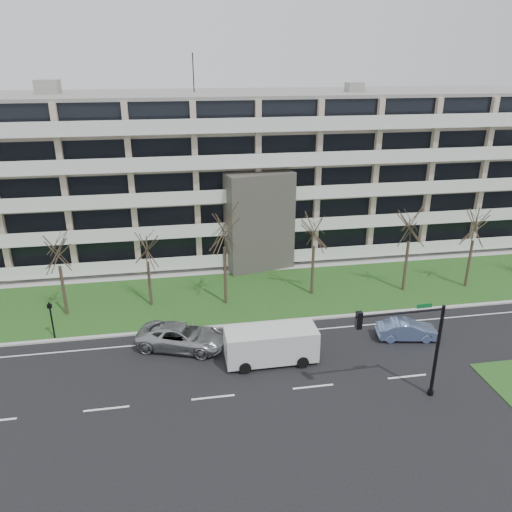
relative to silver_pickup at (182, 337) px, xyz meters
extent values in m
plane|color=black|center=(7.59, -5.73, -0.83)|extent=(160.00, 160.00, 0.00)
cube|color=#1D4717|center=(7.59, 7.27, -0.80)|extent=(90.00, 10.00, 0.06)
cube|color=#B2B2AD|center=(7.59, 2.27, -0.77)|extent=(90.00, 0.35, 0.12)
cube|color=#B2B2AD|center=(7.59, 12.77, -0.79)|extent=(90.00, 2.00, 0.08)
cube|color=white|center=(7.59, 0.77, -0.82)|extent=(90.00, 0.12, 0.01)
cube|color=tan|center=(7.59, 19.77, 6.67)|extent=(60.00, 12.00, 15.00)
cube|color=gray|center=(7.59, 19.77, 14.32)|extent=(60.50, 12.50, 0.30)
cube|color=#4C4742|center=(7.59, 12.77, 3.67)|extent=(6.39, 3.69, 9.00)
cube|color=black|center=(7.59, 12.57, 1.17)|extent=(4.92, 1.19, 3.50)
cube|color=gray|center=(-10.41, 19.77, 15.07)|extent=(2.00, 2.00, 1.20)
cylinder|color=black|center=(2.59, 19.77, 16.17)|extent=(0.10, 0.10, 3.50)
cube|color=black|center=(7.59, 13.75, 1.27)|extent=(58.00, 0.10, 1.80)
cube|color=white|center=(7.59, 13.07, -0.23)|extent=(58.00, 1.40, 0.22)
cube|color=white|center=(7.59, 12.42, 0.37)|extent=(58.00, 0.08, 1.00)
cube|color=black|center=(7.59, 13.75, 4.27)|extent=(58.00, 0.10, 1.80)
cube|color=white|center=(7.59, 13.07, 2.77)|extent=(58.00, 1.40, 0.22)
cube|color=white|center=(7.59, 12.42, 3.37)|extent=(58.00, 0.08, 1.00)
cube|color=black|center=(7.59, 13.75, 7.27)|extent=(58.00, 0.10, 1.80)
cube|color=white|center=(7.59, 13.07, 5.77)|extent=(58.00, 1.40, 0.22)
cube|color=white|center=(7.59, 12.42, 6.37)|extent=(58.00, 0.08, 1.00)
cube|color=black|center=(7.59, 13.75, 10.27)|extent=(58.00, 0.10, 1.80)
cube|color=white|center=(7.59, 13.07, 8.77)|extent=(58.00, 1.40, 0.22)
cube|color=white|center=(7.59, 12.42, 9.37)|extent=(58.00, 0.08, 1.00)
cube|color=black|center=(7.59, 13.75, 13.27)|extent=(58.00, 0.10, 1.80)
cube|color=white|center=(7.59, 13.07, 11.77)|extent=(58.00, 1.40, 0.22)
cube|color=white|center=(7.59, 12.42, 12.37)|extent=(58.00, 0.08, 1.00)
imported|color=#A3A5AA|center=(0.00, 0.00, 0.00)|extent=(6.51, 4.58, 1.65)
imported|color=#728AC6|center=(15.52, -1.50, -0.14)|extent=(4.36, 2.14, 1.38)
cube|color=silver|center=(5.63, -2.60, 0.43)|extent=(5.88, 2.20, 2.07)
cube|color=black|center=(5.63, -2.60, 1.02)|extent=(5.45, 2.04, 0.76)
cube|color=silver|center=(8.40, -2.58, 0.26)|extent=(0.39, 2.07, 1.31)
cylinder|color=black|center=(3.79, -3.69, -0.44)|extent=(0.76, 0.28, 0.76)
cylinder|color=black|center=(3.78, -1.52, -0.44)|extent=(0.76, 0.28, 0.76)
cylinder|color=black|center=(7.48, -3.67, -0.44)|extent=(0.76, 0.28, 0.76)
cylinder|color=black|center=(7.47, -1.50, -0.44)|extent=(0.76, 0.28, 0.76)
cylinder|color=black|center=(14.15, -7.60, -0.68)|extent=(0.35, 0.35, 0.29)
cylinder|color=black|center=(14.15, -7.60, 2.09)|extent=(0.19, 0.19, 5.83)
cylinder|color=black|center=(11.62, -7.66, 4.81)|extent=(5.06, 0.25, 0.14)
cube|color=black|center=(9.29, -7.71, 4.62)|extent=(0.32, 0.32, 0.97)
sphere|color=red|center=(9.29, -7.71, 4.93)|extent=(0.19, 0.19, 0.19)
sphere|color=orange|center=(9.29, -7.71, 4.62)|extent=(0.19, 0.19, 0.19)
sphere|color=green|center=(9.29, -7.71, 4.31)|extent=(0.19, 0.19, 0.19)
cube|color=#0C5926|center=(12.99, -7.63, 5.10)|extent=(0.88, 0.06, 0.24)
cylinder|color=black|center=(-8.77, 2.66, 0.59)|extent=(0.11, 0.11, 2.82)
cube|color=black|center=(-8.77, 2.66, 1.71)|extent=(0.32, 0.28, 0.30)
sphere|color=red|center=(-8.77, 2.66, 1.71)|extent=(0.13, 0.13, 0.13)
cylinder|color=#382B21|center=(-8.54, 6.18, 1.18)|extent=(0.24, 0.24, 4.02)
cylinder|color=#382B21|center=(-2.20, 6.65, 1.04)|extent=(0.24, 0.24, 3.74)
cylinder|color=#382B21|center=(3.67, 6.02, 1.58)|extent=(0.24, 0.24, 4.81)
cylinder|color=#382B21|center=(10.91, 6.48, 1.30)|extent=(0.24, 0.24, 4.25)
cylinder|color=#382B21|center=(18.73, 5.87, 1.37)|extent=(0.24, 0.24, 4.39)
cylinder|color=#382B21|center=(24.35, 5.67, 1.27)|extent=(0.24, 0.24, 4.20)
camera|label=1|loc=(0.03, -29.62, 17.52)|focal=35.00mm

